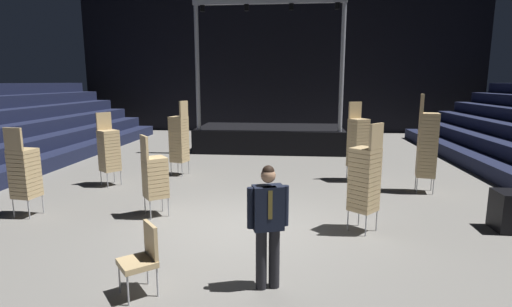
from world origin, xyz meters
name	(u,v)px	position (x,y,z in m)	size (l,w,h in m)	color
ground_plane	(240,230)	(0.00, 0.00, -0.05)	(22.00, 30.00, 0.10)	slate
arena_end_wall	(277,59)	(0.00, 15.00, 4.00)	(22.00, 0.30, 8.00)	black
stage_riser	(270,135)	(0.00, 9.04, 0.57)	(5.89, 3.11, 5.73)	black
man_with_tie	(268,220)	(0.68, -2.16, 0.97)	(0.57, 0.34, 1.71)	black
chair_stack_front_left	(109,149)	(-3.93, 2.80, 0.98)	(0.62, 0.62, 1.96)	#B2B5BA
chair_stack_front_right	(155,176)	(-1.85, 0.53, 0.86)	(0.62, 0.62, 1.71)	#B2B5BA
chair_stack_mid_left	(179,138)	(-2.41, 4.18, 1.11)	(0.54, 0.54, 2.22)	#B2B5BA
chair_stack_mid_right	(358,142)	(2.78, 3.98, 1.11)	(0.60, 0.60, 2.22)	#B2B5BA
chair_stack_mid_centre	(427,144)	(4.31, 2.94, 1.24)	(0.52, 0.52, 2.48)	#B2B5BA
chair_stack_rear_left	(365,178)	(2.31, 0.08, 1.03)	(0.62, 0.62, 2.05)	#B2B5BA
chair_stack_rear_right	(24,172)	(-4.52, 0.27, 0.94)	(0.49, 0.49, 1.88)	#B2B5BA
loose_chair_near_man	(142,255)	(-0.95, -2.46, 0.53)	(0.62, 0.62, 0.95)	#B2B5BA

